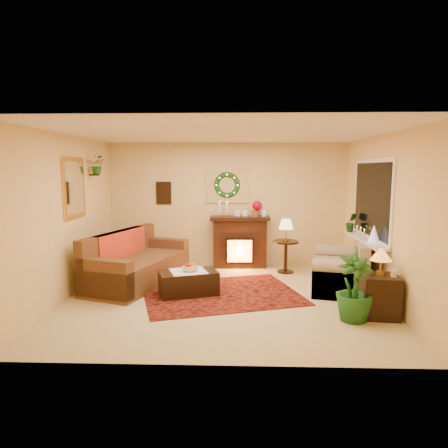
{
  "coord_description": "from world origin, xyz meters",
  "views": [
    {
      "loc": [
        0.22,
        -6.22,
        2.07
      ],
      "look_at": [
        0.0,
        0.35,
        1.15
      ],
      "focal_mm": 32.0,
      "sensor_mm": 36.0,
      "label": 1
    }
  ],
  "objects_px": {
    "sofa": "(138,260)",
    "side_table_round": "(286,257)",
    "loveseat": "(340,264)",
    "coffee_table": "(188,282)",
    "fireplace": "(240,241)",
    "end_table_square": "(380,298)"
  },
  "relations": [
    {
      "from": "end_table_square",
      "to": "loveseat",
      "type": "bearing_deg",
      "value": 99.33
    },
    {
      "from": "side_table_round",
      "to": "coffee_table",
      "type": "height_order",
      "value": "side_table_round"
    },
    {
      "from": "loveseat",
      "to": "coffee_table",
      "type": "distance_m",
      "value": 2.63
    },
    {
      "from": "side_table_round",
      "to": "end_table_square",
      "type": "xyz_separation_m",
      "value": [
        1.03,
        -2.36,
        -0.05
      ]
    },
    {
      "from": "fireplace",
      "to": "coffee_table",
      "type": "distance_m",
      "value": 2.12
    },
    {
      "from": "sofa",
      "to": "end_table_square",
      "type": "height_order",
      "value": "sofa"
    },
    {
      "from": "sofa",
      "to": "side_table_round",
      "type": "xyz_separation_m",
      "value": [
        2.74,
        0.88,
        -0.1
      ]
    },
    {
      "from": "loveseat",
      "to": "end_table_square",
      "type": "bearing_deg",
      "value": -67.11
    },
    {
      "from": "side_table_round",
      "to": "fireplace",
      "type": "bearing_deg",
      "value": 154.69
    },
    {
      "from": "sofa",
      "to": "side_table_round",
      "type": "distance_m",
      "value": 2.88
    },
    {
      "from": "sofa",
      "to": "fireplace",
      "type": "height_order",
      "value": "fireplace"
    },
    {
      "from": "sofa",
      "to": "fireplace",
      "type": "distance_m",
      "value": 2.25
    },
    {
      "from": "coffee_table",
      "to": "fireplace",
      "type": "bearing_deg",
      "value": 46.85
    },
    {
      "from": "side_table_round",
      "to": "coffee_table",
      "type": "xyz_separation_m",
      "value": [
        -1.77,
        -1.48,
        -0.11
      ]
    },
    {
      "from": "loveseat",
      "to": "side_table_round",
      "type": "xyz_separation_m",
      "value": [
        -0.81,
        1.03,
        -0.09
      ]
    },
    {
      "from": "fireplace",
      "to": "loveseat",
      "type": "height_order",
      "value": "fireplace"
    },
    {
      "from": "sofa",
      "to": "loveseat",
      "type": "distance_m",
      "value": 3.55
    },
    {
      "from": "side_table_round",
      "to": "end_table_square",
      "type": "bearing_deg",
      "value": -66.39
    },
    {
      "from": "loveseat",
      "to": "end_table_square",
      "type": "relative_size",
      "value": 2.52
    },
    {
      "from": "loveseat",
      "to": "coffee_table",
      "type": "relative_size",
      "value": 1.6
    },
    {
      "from": "fireplace",
      "to": "end_table_square",
      "type": "bearing_deg",
      "value": -57.33
    },
    {
      "from": "loveseat",
      "to": "end_table_square",
      "type": "distance_m",
      "value": 1.36
    }
  ]
}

